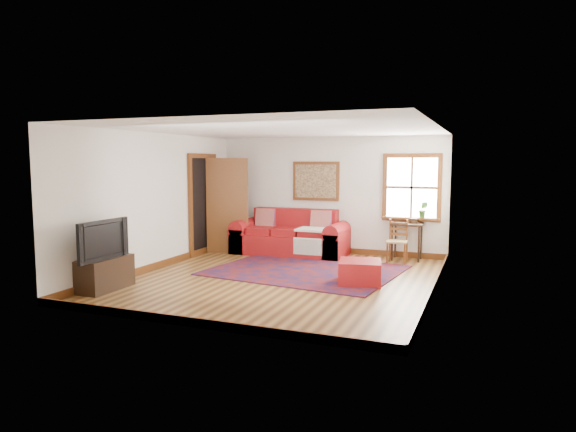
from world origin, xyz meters
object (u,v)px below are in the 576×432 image
at_px(ladder_back_chair, 398,240).
at_px(red_leather_sofa, 291,239).
at_px(red_ottoman, 360,272).
at_px(media_cabinet, 105,274).
at_px(side_table, 407,229).

bearing_deg(ladder_back_chair, red_leather_sofa, 177.26).
height_order(red_ottoman, media_cabinet, media_cabinet).
relative_size(red_leather_sofa, red_ottoman, 3.64).
xyz_separation_m(red_leather_sofa, ladder_back_chair, (2.29, -0.11, 0.13)).
bearing_deg(side_table, ladder_back_chair, -112.77).
relative_size(red_ottoman, media_cabinet, 0.73).
height_order(red_leather_sofa, ladder_back_chair, red_leather_sofa).
xyz_separation_m(side_table, ladder_back_chair, (-0.13, -0.31, -0.17)).
distance_m(red_leather_sofa, side_table, 2.45).
bearing_deg(media_cabinet, red_ottoman, 26.71).
relative_size(side_table, media_cabinet, 0.82).
distance_m(red_leather_sofa, media_cabinet, 4.24).
bearing_deg(media_cabinet, ladder_back_chair, 44.79).
bearing_deg(side_table, red_leather_sofa, -175.18).
bearing_deg(red_ottoman, ladder_back_chair, 70.10).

